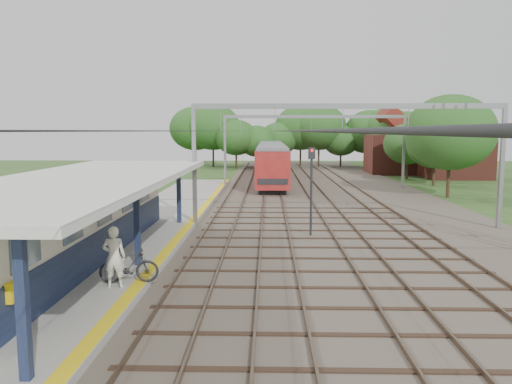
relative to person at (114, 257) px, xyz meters
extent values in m
plane|color=#2D4C1E|center=(5.94, -3.18, -1.38)|extent=(160.00, 160.00, 0.00)
cube|color=#473D33|center=(9.94, 26.82, -1.33)|extent=(18.00, 90.00, 0.10)
cube|color=gray|center=(-1.56, 10.82, -1.21)|extent=(5.00, 52.00, 0.35)
cube|color=yellow|center=(0.69, 10.82, -1.03)|extent=(0.45, 52.00, 0.01)
cube|color=beige|center=(-2.96, 3.82, 0.67)|extent=(3.20, 18.00, 3.40)
cube|color=#131D3B|center=(-1.34, 3.82, -0.33)|extent=(0.06, 18.00, 1.40)
cube|color=slate|center=(-1.33, 3.82, 1.17)|extent=(0.05, 16.00, 1.30)
cube|color=yellow|center=(-1.24, -4.18, 0.17)|extent=(0.18, 0.38, 0.50)
cube|color=#131D3B|center=(0.04, -6.18, 0.57)|extent=(0.22, 0.22, 3.20)
cube|color=#131D3B|center=(0.04, 2.82, 0.57)|extent=(0.22, 0.22, 3.20)
cube|color=#131D3B|center=(0.04, 11.82, 0.57)|extent=(0.22, 0.22, 3.20)
cube|color=silver|center=(-1.86, 2.82, 2.29)|extent=(6.40, 20.00, 0.24)
cube|color=white|center=(-0.06, 0.82, 1.62)|extent=(0.06, 0.85, 0.26)
cube|color=brown|center=(1.73, 26.82, -1.21)|extent=(0.07, 88.00, 0.15)
cube|color=brown|center=(3.16, 26.82, -1.21)|extent=(0.07, 88.00, 0.15)
cube|color=brown|center=(4.73, 26.82, -1.21)|extent=(0.07, 88.00, 0.15)
cube|color=brown|center=(6.16, 26.82, -1.21)|extent=(0.07, 88.00, 0.15)
cube|color=brown|center=(8.43, 26.82, -1.21)|extent=(0.07, 88.00, 0.15)
cube|color=brown|center=(9.86, 26.82, -1.21)|extent=(0.07, 88.00, 0.15)
cube|color=brown|center=(12.03, 26.82, -1.21)|extent=(0.07, 88.00, 0.15)
cube|color=brown|center=(13.46, 26.82, -1.21)|extent=(0.07, 88.00, 0.15)
cube|color=gray|center=(0.94, 11.82, 2.12)|extent=(0.22, 0.22, 7.00)
cube|color=gray|center=(17.94, 11.82, 2.12)|extent=(0.22, 0.22, 7.00)
cube|color=gray|center=(9.44, 11.82, 5.47)|extent=(17.00, 0.20, 0.30)
cube|color=gray|center=(0.94, 31.82, 2.12)|extent=(0.22, 0.22, 7.00)
cube|color=gray|center=(17.94, 31.82, 2.12)|extent=(0.22, 0.22, 7.00)
cube|color=gray|center=(9.44, 31.82, 5.47)|extent=(17.00, 0.20, 0.30)
cylinder|color=black|center=(2.44, 26.82, 4.12)|extent=(0.02, 88.00, 0.02)
cylinder|color=black|center=(5.44, 26.82, 4.12)|extent=(0.02, 88.00, 0.02)
cylinder|color=black|center=(9.14, 26.82, 4.12)|extent=(0.02, 88.00, 0.02)
cylinder|color=black|center=(12.74, 26.82, 4.12)|extent=(0.02, 88.00, 0.02)
cylinder|color=#382619|center=(-4.06, 57.82, 0.06)|extent=(0.28, 0.28, 2.88)
ellipsoid|color=#1E4E1C|center=(-4.06, 57.82, 3.58)|extent=(6.72, 6.72, 5.76)
cylinder|color=#382619|center=(1.94, 59.82, -0.12)|extent=(0.28, 0.28, 2.52)
ellipsoid|color=#1E4E1C|center=(1.94, 59.82, 2.96)|extent=(5.88, 5.88, 5.04)
cylinder|color=#382619|center=(7.94, 56.82, 0.24)|extent=(0.28, 0.28, 3.24)
ellipsoid|color=#1E4E1C|center=(7.94, 56.82, 4.20)|extent=(7.56, 7.56, 6.48)
cylinder|color=#382619|center=(13.94, 58.82, -0.03)|extent=(0.28, 0.28, 2.70)
ellipsoid|color=#1E4E1C|center=(13.94, 58.82, 3.27)|extent=(6.30, 6.30, 5.40)
cylinder|color=#382619|center=(20.44, 34.82, -0.12)|extent=(0.28, 0.28, 2.52)
ellipsoid|color=#1E4E1C|center=(20.44, 34.82, 2.96)|extent=(5.88, 5.88, 5.04)
cylinder|color=#382619|center=(20.94, 50.82, 0.06)|extent=(0.28, 0.28, 2.88)
ellipsoid|color=#1E4E1C|center=(20.94, 50.82, 3.58)|extent=(6.72, 6.72, 5.76)
cube|color=brown|center=(26.94, 42.82, 0.87)|extent=(7.00, 6.00, 4.50)
cube|color=maroon|center=(26.94, 42.82, 4.02)|extent=(4.99, 6.12, 4.99)
cube|color=brown|center=(21.94, 48.82, 1.12)|extent=(8.00, 6.00, 5.00)
cube|color=maroon|center=(21.94, 48.82, 4.52)|extent=(5.52, 6.12, 5.52)
imported|color=white|center=(0.00, 0.00, 0.00)|extent=(0.80, 0.57, 2.06)
imported|color=black|center=(0.34, 0.49, -0.43)|extent=(2.05, 0.85, 1.20)
cube|color=black|center=(5.44, 34.69, -1.06)|extent=(2.39, 17.08, 0.44)
cube|color=maroon|center=(5.44, 34.69, 0.80)|extent=(2.99, 18.56, 3.26)
cube|color=black|center=(5.44, 34.69, 1.14)|extent=(3.03, 17.08, 0.93)
cube|color=slate|center=(5.44, 34.69, 2.55)|extent=(2.75, 18.56, 0.28)
cube|color=black|center=(5.44, 53.85, -1.06)|extent=(2.39, 17.08, 0.44)
cube|color=maroon|center=(5.44, 53.85, 0.80)|extent=(2.99, 18.56, 3.26)
cube|color=black|center=(5.44, 53.85, 1.14)|extent=(3.03, 17.08, 0.93)
cube|color=slate|center=(5.44, 53.85, 2.55)|extent=(2.75, 18.56, 0.28)
cylinder|color=black|center=(7.29, 9.62, 0.75)|extent=(0.15, 0.15, 4.26)
cube|color=black|center=(7.29, 9.62, 2.98)|extent=(0.36, 0.26, 0.59)
sphere|color=red|center=(7.29, 9.52, 3.13)|extent=(0.15, 0.15, 0.15)
camera|label=1|loc=(5.07, -15.91, 4.12)|focal=35.00mm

